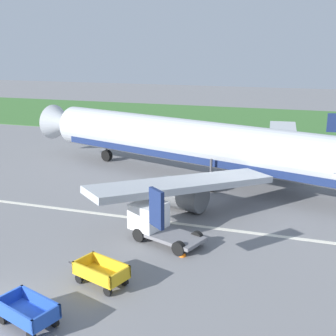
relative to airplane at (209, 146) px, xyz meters
name	(u,v)px	position (x,y,z in m)	size (l,w,h in m)	color
grass_strip	(227,120)	(-4.36, 31.81, -3.02)	(220.00, 28.00, 0.06)	#3D7033
apron_stripe	(113,215)	(-4.36, -9.54, -3.05)	(120.00, 0.36, 0.01)	silver
airplane	(209,146)	(0.00, 0.00, 0.00)	(36.86, 29.94, 11.34)	#B2B7BC
baggage_cart_nearest	(27,312)	(-2.52, -21.53, -2.45)	(3.60, 2.11, 1.07)	#234CB2
baggage_cart_second_in_row	(101,272)	(-1.12, -17.72, -2.45)	(3.60, 2.12, 1.07)	gold
service_truck_beside_carts	(155,221)	(-0.41, -12.11, -1.95)	(4.76, 3.30, 2.10)	slate
traffic_cone_mid_apron	(182,251)	(1.74, -13.76, -2.78)	(0.42, 0.42, 0.55)	orange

